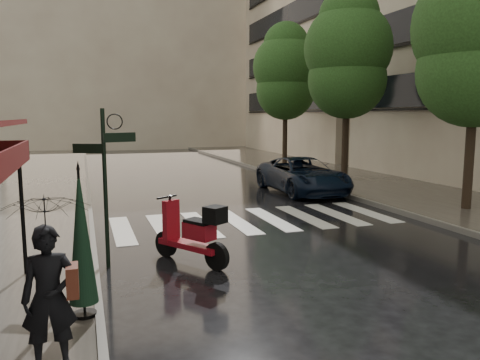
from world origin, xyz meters
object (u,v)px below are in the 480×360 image
scooter (193,234)px  parasol_back (81,237)px  pedestrian_with_umbrella (46,228)px  parked_car (302,175)px

scooter → parasol_back: (-2.08, -2.19, 0.68)m
scooter → pedestrian_with_umbrella: bearing=-157.2°
pedestrian_with_umbrella → parasol_back: size_ratio=1.13×
scooter → parasol_back: bearing=-166.2°
scooter → parked_car: (6.00, 7.28, 0.07)m
pedestrian_with_umbrella → parasol_back: (0.35, 1.34, -0.46)m
parasol_back → pedestrian_with_umbrella: bearing=-104.5°
scooter → parasol_back: 3.10m
parked_car → pedestrian_with_umbrella: bearing=-127.7°
parked_car → scooter: bearing=-129.3°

